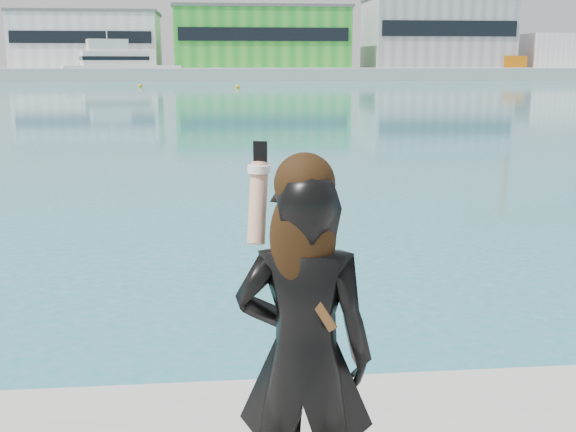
% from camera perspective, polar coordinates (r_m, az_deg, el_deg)
% --- Properties ---
extents(far_quay, '(320.00, 40.00, 2.00)m').
position_cam_1_polar(far_quay, '(133.65, -5.68, 11.17)').
color(far_quay, '#9E9E99').
rests_on(far_quay, ground).
extents(warehouse_white, '(24.48, 15.35, 9.50)m').
position_cam_1_polar(warehouse_white, '(133.36, -15.48, 13.28)').
color(warehouse_white, silver).
rests_on(warehouse_white, far_quay).
extents(warehouse_green, '(30.60, 16.36, 10.50)m').
position_cam_1_polar(warehouse_green, '(131.98, -2.15, 13.93)').
color(warehouse_green, green).
rests_on(warehouse_green, far_quay).
extents(warehouse_grey_right, '(25.50, 15.35, 12.50)m').
position_cam_1_polar(warehouse_grey_right, '(137.90, 11.65, 14.03)').
color(warehouse_grey_right, gray).
rests_on(warehouse_grey_right, far_quay).
extents(ancillary_shed, '(12.00, 10.00, 6.00)m').
position_cam_1_polar(ancillary_shed, '(144.07, 20.40, 12.15)').
color(ancillary_shed, silver).
rests_on(ancillary_shed, far_quay).
extents(flagpole_right, '(1.28, 0.16, 8.00)m').
position_cam_1_polar(flagpole_right, '(126.77, 4.62, 13.65)').
color(flagpole_right, silver).
rests_on(flagpole_right, far_quay).
extents(motor_yacht, '(18.87, 9.97, 8.49)m').
position_cam_1_polar(motor_yacht, '(119.73, -13.30, 11.48)').
color(motor_yacht, white).
rests_on(motor_yacht, ground).
extents(buoy_near, '(0.50, 0.50, 0.50)m').
position_cam_1_polar(buoy_near, '(84.85, -4.00, 10.05)').
color(buoy_near, gold).
rests_on(buoy_near, ground).
extents(buoy_far, '(0.50, 0.50, 0.50)m').
position_cam_1_polar(buoy_far, '(89.71, -11.60, 9.94)').
color(buoy_far, gold).
rests_on(buoy_far, ground).
extents(woman, '(0.70, 0.54, 1.80)m').
position_cam_1_polar(woman, '(3.25, 1.27, -10.29)').
color(woman, black).
rests_on(woman, near_quay).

